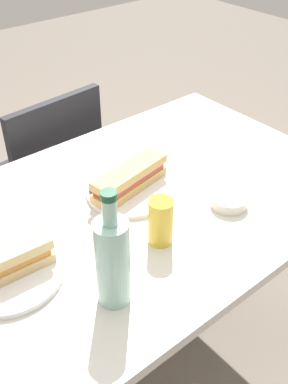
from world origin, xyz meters
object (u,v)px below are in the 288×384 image
Objects in this scene: plate_far at (130,190)px; beer_glass at (161,221)px; chair_far at (49,178)px; olive_bowl at (229,200)px; plate_near at (10,274)px; baguette_sandwich_near at (6,261)px; dining_table at (144,229)px; knife_far at (112,181)px; water_bottle at (112,260)px; baguette_sandwich_far at (130,178)px.

plate_far is 0.22m from beer_glass.
olive_bowl is (0.15, -0.77, 0.27)m from chair_far.
beer_glass is (0.34, -0.13, 0.05)m from plate_near.
baguette_sandwich_near is at bearing -169.32° from plate_far.
dining_table is 6.63× the size of knife_far.
olive_bowl is at bearing -13.50° from baguette_sandwich_near.
water_bottle is at bearing -108.73° from chair_far.
beer_glass reaches higher than baguette_sandwich_near.
beer_glass is at bearing 20.52° from water_bottle.
beer_glass is at bearing -116.61° from dining_table.
baguette_sandwich_far is at bearing 53.13° from plate_far.
chair_far is at bearing 55.87° from plate_near.
water_bottle reaches higher than beer_glass.
plate_far is (0.41, 0.08, -0.04)m from baguette_sandwich_near.
plate_near is at bearing 166.50° from olive_bowl.
baguette_sandwich_near is (-0.43, -0.63, 0.31)m from chair_far.
baguette_sandwich_near is 1.69× the size of beer_glass.
olive_bowl is (0.19, -0.27, -0.00)m from knife_far.
plate_far is at bearing 128.60° from olive_bowl.
plate_near is 0.41m from baguette_sandwich_far.
olive_bowl is at bearing -54.43° from knife_far.
plate_far is (-0.02, -0.55, 0.27)m from chair_far.
beer_glass reaches higher than plate_near.
plate_near is at bearing -175.63° from dining_table.
water_bottle reaches higher than baguette_sandwich_near.
knife_far reaches higher than plate_near.
dining_table is 1.39× the size of chair_far.
plate_near is at bearing 172.87° from baguette_sandwich_near.
chair_far reaches higher than baguette_sandwich_far.
plate_near is 0.41m from knife_far.
dining_table is at bearing 63.39° from beer_glass.
baguette_sandwich_far is (0.41, 0.08, 0.00)m from baguette_sandwich_near.
dining_table is 0.25m from beer_glass.
beer_glass is at bearing -20.47° from baguette_sandwich_near.
knife_far is 0.64× the size of water_bottle.
baguette_sandwich_far is 0.21m from beer_glass.
baguette_sandwich_far is at bearing 128.60° from olive_bowl.
olive_bowl is at bearing 8.09° from water_bottle.
dining_table is 0.17m from knife_far.
water_bottle is 0.45m from olive_bowl.
baguette_sandwich_far is at bearing 46.80° from water_bottle.
dining_table is 5.77× the size of baguette_sandwich_near.
beer_glass is (-0.06, -0.20, 0.01)m from baguette_sandwich_far.
beer_glass is (-0.09, -0.76, 0.32)m from chair_far.
baguette_sandwich_far is at bearing 72.28° from beer_glass.
chair_far is 4.14× the size of baguette_sandwich_near.
chair_far is at bearing 83.44° from beer_glass.
water_bottle is at bearing -53.85° from plate_near.
water_bottle is (-0.27, -0.23, 0.23)m from dining_table.
baguette_sandwich_far is (0.41, 0.08, 0.04)m from plate_near.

